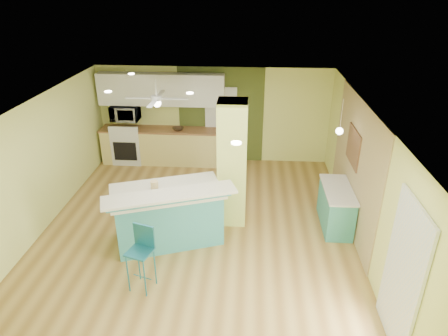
{
  "coord_description": "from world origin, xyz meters",
  "views": [
    {
      "loc": [
        0.99,
        -6.45,
        4.46
      ],
      "look_at": [
        0.5,
        0.4,
        1.2
      ],
      "focal_mm": 32.0,
      "sensor_mm": 36.0,
      "label": 1
    }
  ],
  "objects": [
    {
      "name": "column",
      "position": [
        0.65,
        0.5,
        1.25
      ],
      "size": [
        0.55,
        0.55,
        2.5
      ],
      "primitive_type": "cube",
      "color": "#C4D462",
      "rests_on": "floor"
    },
    {
      "name": "fruit_bowl",
      "position": [
        -0.88,
        3.14,
        0.98
      ],
      "size": [
        0.34,
        0.34,
        0.07
      ],
      "primitive_type": "imported",
      "rotation": [
        0.0,
        0.0,
        0.18
      ],
      "color": "#3A2818",
      "rests_on": "kitchen_run"
    },
    {
      "name": "wall_right",
      "position": [
        3.0,
        0.0,
        1.25
      ],
      "size": [
        0.01,
        7.0,
        2.5
      ],
      "primitive_type": "cube",
      "color": "#DEE57B",
      "rests_on": "floor"
    },
    {
      "name": "pendant_lamp",
      "position": [
        2.65,
        0.75,
        1.88
      ],
      "size": [
        0.14,
        0.14,
        0.69
      ],
      "color": "white",
      "rests_on": "ceiling"
    },
    {
      "name": "french_door",
      "position": [
        2.97,
        -2.3,
        1.05
      ],
      "size": [
        0.04,
        1.08,
        2.1
      ],
      "primitive_type": "cube",
      "color": "white",
      "rests_on": "floor"
    },
    {
      "name": "wall_back",
      "position": [
        0.0,
        3.5,
        1.25
      ],
      "size": [
        6.0,
        0.01,
        2.5
      ],
      "primitive_type": "cube",
      "color": "#DEE57B",
      "rests_on": "floor"
    },
    {
      "name": "side_counter",
      "position": [
        2.7,
        0.44,
        0.41
      ],
      "size": [
        0.54,
        1.27,
        0.82
      ],
      "color": "teal",
      "rests_on": "floor"
    },
    {
      "name": "canister",
      "position": [
        -0.71,
        -0.23,
        1.12
      ],
      "size": [
        0.14,
        0.14,
        0.15
      ],
      "primitive_type": "cylinder",
      "color": "gold",
      "rests_on": "peninsula"
    },
    {
      "name": "upper_cabinets",
      "position": [
        -1.3,
        3.32,
        1.95
      ],
      "size": [
        3.2,
        0.34,
        0.8
      ],
      "primitive_type": "cube",
      "color": "white",
      "rests_on": "wall_back"
    },
    {
      "name": "peninsula",
      "position": [
        -0.48,
        -0.28,
        0.56
      ],
      "size": [
        2.4,
        1.85,
        1.21
      ],
      "rotation": [
        0.0,
        0.0,
        0.35
      ],
      "color": "teal",
      "rests_on": "floor"
    },
    {
      "name": "olive_accent",
      "position": [
        0.2,
        3.49,
        1.25
      ],
      "size": [
        2.2,
        0.02,
        2.5
      ],
      "primitive_type": "cube",
      "color": "#465221",
      "rests_on": "floor"
    },
    {
      "name": "interior_door",
      "position": [
        0.2,
        3.46,
        1.0
      ],
      "size": [
        0.82,
        0.05,
        2.0
      ],
      "primitive_type": "cube",
      "color": "white",
      "rests_on": "floor"
    },
    {
      "name": "wall_left",
      "position": [
        -3.0,
        0.0,
        1.25
      ],
      "size": [
        0.01,
        7.0,
        2.5
      ],
      "primitive_type": "cube",
      "color": "#DEE57B",
      "rests_on": "floor"
    },
    {
      "name": "kitchen_run",
      "position": [
        -1.3,
        3.2,
        0.47
      ],
      "size": [
        3.25,
        0.63,
        0.94
      ],
      "color": "#E5D177",
      "rests_on": "floor"
    },
    {
      "name": "bar_stool",
      "position": [
        -0.63,
        -1.54,
        0.73
      ],
      "size": [
        0.45,
        0.45,
        1.09
      ],
      "rotation": [
        0.0,
        0.0,
        -0.31
      ],
      "color": "#1D6D86",
      "rests_on": "floor"
    },
    {
      "name": "wall_decor",
      "position": [
        2.96,
        0.8,
        1.55
      ],
      "size": [
        0.03,
        0.9,
        0.7
      ],
      "primitive_type": "cube",
      "color": "brown",
      "rests_on": "wood_panel"
    },
    {
      "name": "wall_front",
      "position": [
        0.0,
        -3.5,
        1.25
      ],
      "size": [
        6.0,
        0.01,
        2.5
      ],
      "primitive_type": "cube",
      "color": "#DEE57B",
      "rests_on": "floor"
    },
    {
      "name": "ceiling",
      "position": [
        0.0,
        0.0,
        2.5
      ],
      "size": [
        6.0,
        7.0,
        0.01
      ],
      "primitive_type": "cube",
      "color": "white",
      "rests_on": "wall_back"
    },
    {
      "name": "ceiling_fan",
      "position": [
        -1.1,
        2.0,
        2.08
      ],
      "size": [
        1.41,
        1.41,
        0.61
      ],
      "color": "white",
      "rests_on": "ceiling"
    },
    {
      "name": "stove",
      "position": [
        -2.25,
        3.19,
        0.46
      ],
      "size": [
        0.76,
        0.66,
        1.08
      ],
      "color": "white",
      "rests_on": "floor"
    },
    {
      "name": "microwave",
      "position": [
        -2.25,
        3.2,
        1.35
      ],
      "size": [
        0.7,
        0.48,
        0.39
      ],
      "primitive_type": "imported",
      "color": "silver",
      "rests_on": "wall_back"
    },
    {
      "name": "wood_panel",
      "position": [
        2.99,
        0.6,
        1.25
      ],
      "size": [
        0.02,
        3.4,
        2.5
      ],
      "primitive_type": "cube",
      "color": "#9B8358",
      "rests_on": "floor"
    },
    {
      "name": "floor",
      "position": [
        0.0,
        0.0,
        -0.01
      ],
      "size": [
        6.0,
        7.0,
        0.01
      ],
      "primitive_type": "cube",
      "color": "olive",
      "rests_on": "ground"
    }
  ]
}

